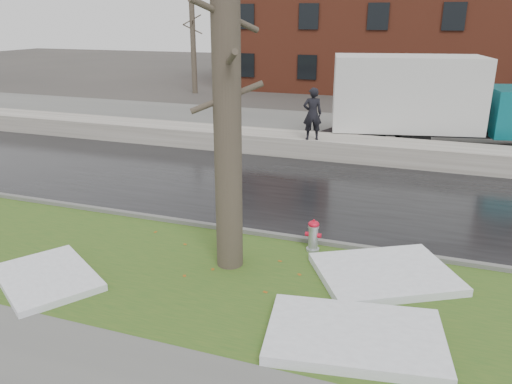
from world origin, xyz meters
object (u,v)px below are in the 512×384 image
(tree, at_px, (227,101))
(worker, at_px, (312,114))
(box_truck, at_px, (436,101))
(fire_hydrant, at_px, (313,234))

(tree, bearing_deg, worker, 92.47)
(box_truck, relative_size, worker, 5.77)
(tree, distance_m, worker, 8.90)
(fire_hydrant, bearing_deg, box_truck, 78.10)
(fire_hydrant, distance_m, tree, 3.60)
(tree, xyz_separation_m, box_truck, (3.74, 12.00, -1.58))
(fire_hydrant, height_order, tree, tree)
(worker, bearing_deg, tree, 69.98)
(fire_hydrant, distance_m, worker, 7.83)
(fire_hydrant, height_order, box_truck, box_truck)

